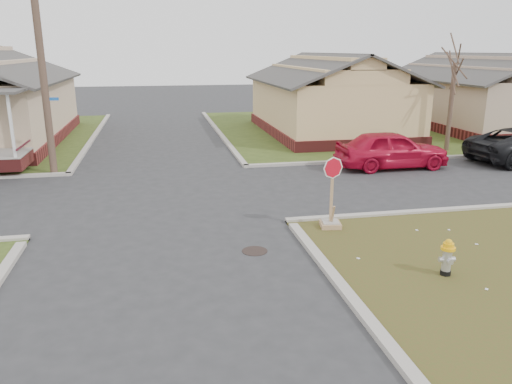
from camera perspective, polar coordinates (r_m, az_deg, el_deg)
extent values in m
plane|color=#2D2D30|center=(12.81, -10.36, -6.56)|extent=(120.00, 120.00, 0.00)
cube|color=#344518|center=(37.41, 25.14, 7.08)|extent=(37.00, 19.00, 0.05)
cylinder|color=black|center=(12.54, -0.15, -6.75)|extent=(0.64, 0.64, 0.01)
cube|color=maroon|center=(30.41, 8.19, 7.22)|extent=(7.20, 11.20, 0.60)
cube|color=#DDBB82|center=(30.22, 8.31, 10.22)|extent=(7.00, 11.00, 2.60)
cube|color=maroon|center=(35.01, 23.96, 7.16)|extent=(7.20, 11.20, 0.60)
cube|color=tan|center=(34.84, 24.25, 9.75)|extent=(7.00, 11.00, 2.60)
cylinder|color=#48352A|center=(21.17, -23.34, 13.78)|extent=(0.28, 0.28, 9.00)
cylinder|color=#48352A|center=(26.27, 21.36, 9.01)|extent=(0.22, 0.22, 4.20)
cylinder|color=black|center=(11.94, 20.83, -8.59)|extent=(0.23, 0.23, 0.10)
cylinder|color=#BABCC0|center=(11.83, 20.97, -7.29)|extent=(0.20, 0.20, 0.48)
sphere|color=#BABCC0|center=(11.74, 21.08, -6.21)|extent=(0.20, 0.20, 0.20)
cylinder|color=#FFB60D|center=(11.72, 21.10, -6.02)|extent=(0.31, 0.31, 0.06)
cylinder|color=#FFB60D|center=(11.70, 21.14, -5.69)|extent=(0.23, 0.23, 0.10)
sphere|color=#FFB60D|center=(11.67, 21.17, -5.40)|extent=(0.16, 0.16, 0.16)
cube|color=tan|center=(14.19, 8.49, -3.69)|extent=(0.56, 0.56, 0.14)
cube|color=#A49D96|center=(14.16, 8.50, -3.37)|extent=(0.45, 0.45, 0.04)
cube|color=tan|center=(13.90, 8.65, 0.06)|extent=(0.08, 0.04, 1.89)
cylinder|color=red|center=(13.69, 8.82, 2.74)|extent=(0.51, 0.22, 0.54)
cylinder|color=white|center=(13.71, 8.80, 2.75)|extent=(0.57, 0.25, 0.61)
imported|color=#B80D2C|center=(21.83, 15.23, 4.73)|extent=(4.70, 1.90, 1.60)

